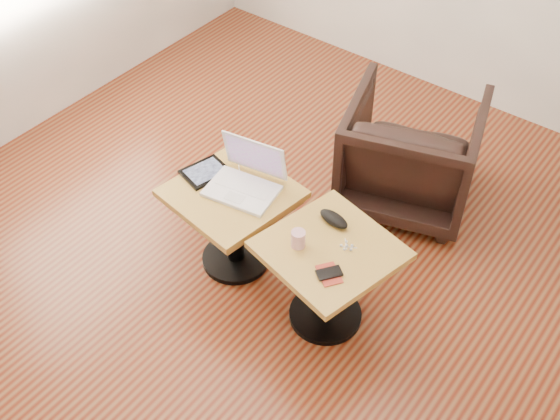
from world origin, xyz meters
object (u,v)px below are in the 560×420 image
Objects in this scene: laptop at (246,179)px; armchair at (411,152)px; side_table_right at (329,266)px; striped_cup at (298,239)px; side_table_left at (233,209)px.

armchair is at bearing 55.45° from laptop.
striped_cup is at bearing -135.44° from side_table_right.
side_table_left is 1.65× the size of laptop.
striped_cup is at bearing 72.97° from armchair.
side_table_left is at bearing -127.92° from laptop.
striped_cup is (-0.13, -0.08, 0.18)m from side_table_right.
side_table_left is at bearing 47.37° from armchair.
striped_cup reaches higher than side_table_right.
side_table_right is 0.24m from striped_cup.
side_table_left is 0.55m from striped_cup.
laptop is at bearing -175.82° from side_table_right.
side_table_left and side_table_right have the same top height.
armchair is at bearing 73.36° from side_table_left.
armchair is (-0.15, 1.08, -0.05)m from side_table_right.
laptop reaches higher than striped_cup.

